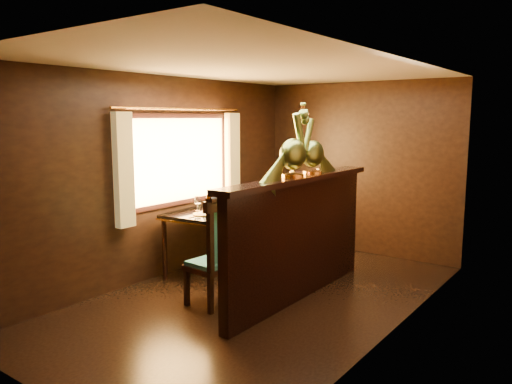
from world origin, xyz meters
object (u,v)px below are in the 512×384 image
chair_left (218,248)px  chair_right (300,221)px  peacock_right (313,142)px  peacock_left (293,140)px  dining_table (217,215)px

chair_left → chair_right: chair_right is taller
chair_right → peacock_right: 1.13m
peacock_left → peacock_right: bearing=90.0°
chair_left → peacock_right: 1.57m
dining_table → peacock_left: (1.38, -0.36, 1.01)m
peacock_right → dining_table: bearing=-177.9°
dining_table → peacock_right: 1.69m
chair_right → dining_table: bearing=-137.9°
chair_left → peacock_right: (0.52, 1.02, 1.07)m
chair_left → peacock_right: peacock_right is taller
dining_table → chair_right: 1.09m
dining_table → peacock_right: peacock_right is taller
dining_table → chair_left: bearing=-53.8°
chair_right → peacock_right: peacock_right is taller
chair_right → peacock_right: (0.37, -0.37, 1.00)m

